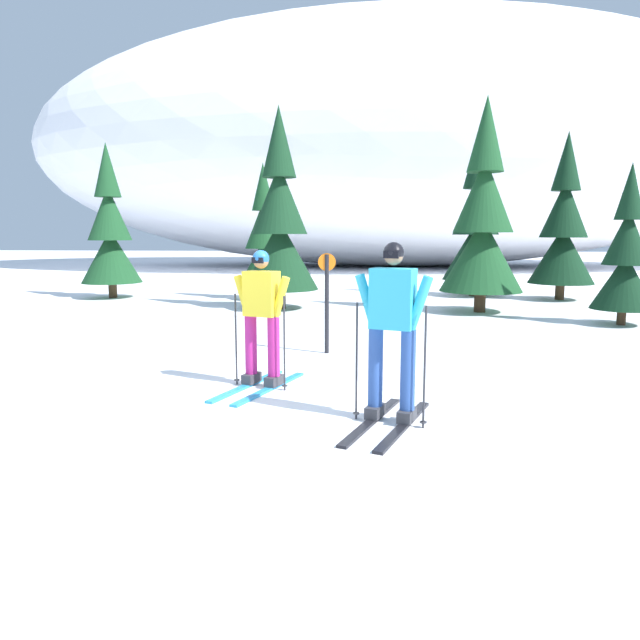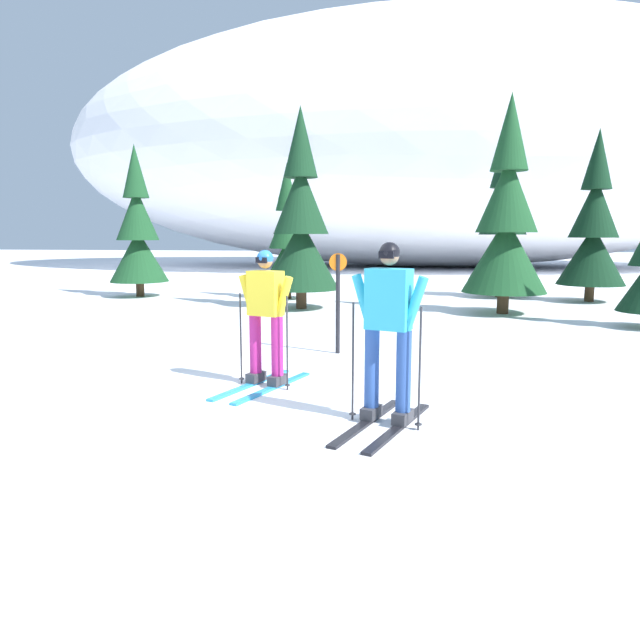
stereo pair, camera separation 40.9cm
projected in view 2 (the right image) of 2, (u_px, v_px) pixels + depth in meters
ground_plane at (238, 398)px, 6.83m from camera, size 120.00×120.00×0.00m
skier_cyan_jacket at (388, 329)px, 5.79m from camera, size 0.96×1.70×1.83m
skier_yellow_jacket at (265, 316)px, 7.28m from camera, size 0.97×1.72×1.71m
pine_tree_far_left at (138, 234)px, 17.72m from camera, size 1.76×1.76×4.57m
pine_tree_left at (287, 243)px, 17.14m from camera, size 1.52×1.52×3.95m
pine_tree_center_left at (301, 226)px, 14.75m from camera, size 1.95×1.95×5.05m
pine_tree_center at (506, 223)px, 13.81m from camera, size 1.99×1.99×5.16m
pine_tree_center_right at (503, 228)px, 17.56m from camera, size 1.94×1.94×5.01m
pine_tree_far_right at (593, 230)px, 16.35m from camera, size 1.85×1.85×4.80m
snow_ridge_background at (429, 145)px, 33.84m from camera, size 43.15×20.87×14.10m
trail_marker_post at (338, 297)px, 9.29m from camera, size 0.28×0.07×1.61m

